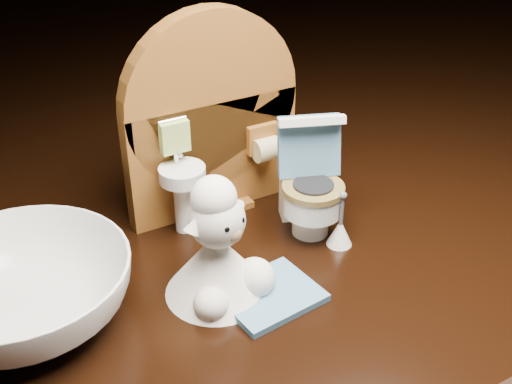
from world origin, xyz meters
TOP-DOWN VIEW (x-y plane):
  - backdrop_panel at (-0.00, 0.06)m, footprint 0.13×0.05m
  - toy_toilet at (0.05, 0.01)m, footprint 0.05×0.06m
  - bath_mat at (-0.02, -0.05)m, footprint 0.06×0.05m
  - toilet_brush at (0.05, -0.02)m, footprint 0.02×0.02m
  - plush_lamb at (-0.04, -0.03)m, footprint 0.07×0.07m
  - ceramic_bowl at (-0.15, 0.01)m, footprint 0.16×0.16m

SIDE VIEW (x-z plane):
  - bath_mat at x=-0.02m, z-range 0.00..0.00m
  - toilet_brush at x=0.05m, z-range -0.01..0.03m
  - ceramic_bowl at x=-0.15m, z-range 0.00..0.04m
  - plush_lamb at x=-0.04m, z-range -0.01..0.07m
  - toy_toilet at x=0.05m, z-range -0.01..0.07m
  - backdrop_panel at x=0.00m, z-range -0.01..0.14m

